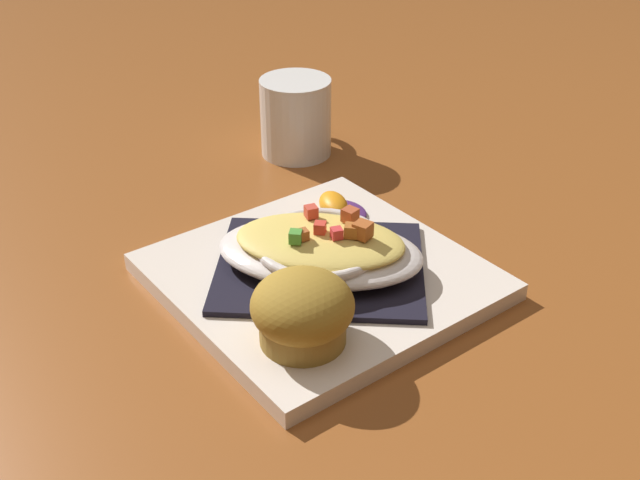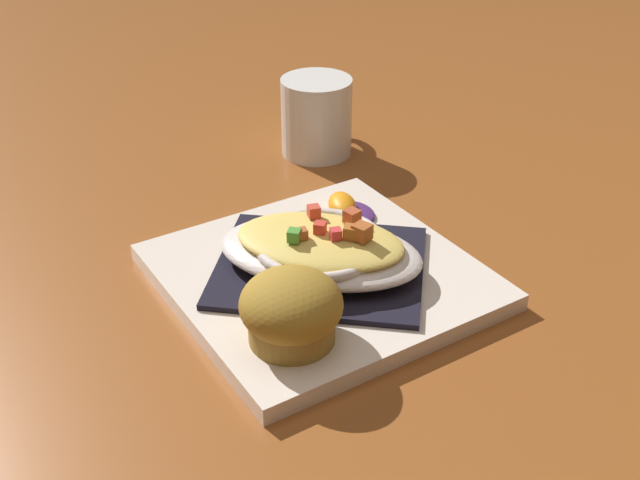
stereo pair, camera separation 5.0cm
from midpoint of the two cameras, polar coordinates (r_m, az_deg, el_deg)
ground_plane at (r=0.70m, az=2.06°, el=-3.27°), size 2.60×2.60×0.00m
square_plate at (r=0.69m, az=2.08°, el=-2.73°), size 0.26×0.26×0.02m
folded_napkin at (r=0.69m, az=2.09°, el=-1.99°), size 0.23×0.24×0.01m
gratin_dish at (r=0.67m, az=2.14°, el=-0.59°), size 0.21×0.20×0.05m
muffin at (r=0.59m, az=0.31°, el=-5.17°), size 0.08×0.08×0.06m
orange_garnish at (r=0.77m, az=3.79°, el=2.36°), size 0.06×0.05×0.02m
coffee_mug at (r=0.92m, az=1.34°, el=8.74°), size 0.10×0.10×0.09m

